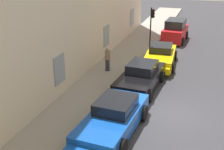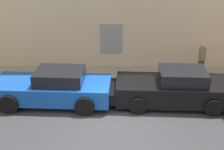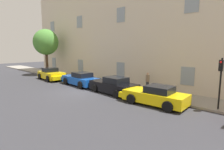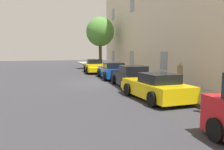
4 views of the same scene
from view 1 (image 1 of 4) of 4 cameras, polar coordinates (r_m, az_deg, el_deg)
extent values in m
plane|color=#333338|center=(15.05, 10.02, -7.07)|extent=(80.00, 80.00, 0.00)
cube|color=gray|center=(15.99, -4.65, -4.70)|extent=(60.00, 3.05, 0.14)
cube|color=#8C99A3|center=(15.99, -9.76, 1.02)|extent=(1.10, 0.06, 1.50)
cube|color=#8C99A3|center=(22.41, -1.04, 7.35)|extent=(1.10, 0.06, 1.50)
cube|color=#8C99A3|center=(29.27, 3.79, 10.72)|extent=(1.10, 0.06, 1.50)
cube|color=#144CB2|center=(13.12, 0.15, -8.48)|extent=(4.75, 2.13, 0.71)
cube|color=black|center=(13.12, 0.71, -5.50)|extent=(1.94, 1.60, 0.49)
cube|color=#144CB2|center=(11.59, -3.66, -13.58)|extent=(1.49, 1.80, 0.39)
cylinder|color=black|center=(11.82, 1.86, -13.41)|extent=(0.75, 0.28, 0.74)
cylinder|color=black|center=(12.45, -6.43, -11.51)|extent=(0.75, 0.28, 0.74)
cylinder|color=black|center=(14.16, 5.86, -7.09)|extent=(0.75, 0.28, 0.74)
cylinder|color=black|center=(14.70, -1.20, -5.83)|extent=(0.75, 0.28, 0.74)
cube|color=black|center=(17.30, 5.29, -0.86)|extent=(4.60, 2.11, 0.80)
cube|color=black|center=(17.37, 5.68, 1.51)|extent=(1.88, 1.59, 0.50)
cube|color=black|center=(15.61, 3.20, -3.80)|extent=(1.44, 1.79, 0.44)
cylinder|color=black|center=(15.94, 7.05, -3.85)|extent=(0.67, 0.28, 0.66)
cylinder|color=black|center=(16.44, 0.76, -2.85)|extent=(0.67, 0.28, 0.66)
cylinder|color=black|center=(18.43, 9.29, -0.34)|extent=(0.67, 0.28, 0.66)
cylinder|color=black|center=(18.87, 3.77, 0.44)|extent=(0.67, 0.28, 0.66)
cube|color=yellow|center=(21.24, 8.98, 3.28)|extent=(4.41, 2.11, 0.71)
cube|color=black|center=(21.38, 9.17, 5.02)|extent=(1.81, 1.58, 0.46)
cube|color=yellow|center=(19.49, 8.35, 1.34)|extent=(1.39, 1.77, 0.39)
cylinder|color=black|center=(19.99, 11.15, 1.35)|extent=(0.70, 0.28, 0.69)
cylinder|color=black|center=(20.16, 5.93, 1.83)|extent=(0.70, 0.28, 0.69)
cylinder|color=black|center=(22.51, 11.66, 3.63)|extent=(0.70, 0.28, 0.69)
cylinder|color=black|center=(22.66, 7.01, 4.05)|extent=(0.70, 0.28, 0.69)
cube|color=red|center=(27.50, 11.67, 7.58)|extent=(3.81, 1.91, 1.07)
cube|color=#1E232B|center=(27.31, 11.81, 9.38)|extent=(2.31, 1.62, 0.70)
cylinder|color=black|center=(26.39, 12.98, 6.15)|extent=(0.67, 0.24, 0.66)
cylinder|color=black|center=(26.67, 9.37, 6.59)|extent=(0.67, 0.24, 0.66)
cylinder|color=black|center=(28.53, 13.73, 7.24)|extent=(0.67, 0.24, 0.66)
cylinder|color=black|center=(28.79, 10.36, 7.64)|extent=(0.67, 0.24, 0.66)
cylinder|color=black|center=(24.54, 7.20, 8.73)|extent=(0.10, 0.10, 3.15)
cube|color=black|center=(24.29, 7.65, 11.29)|extent=(0.22, 0.20, 0.66)
sphere|color=red|center=(24.24, 7.94, 11.76)|extent=(0.12, 0.12, 0.12)
sphere|color=black|center=(24.27, 7.91, 11.27)|extent=(0.12, 0.12, 0.12)
sphere|color=black|center=(24.31, 7.89, 10.78)|extent=(0.12, 0.12, 0.12)
cylinder|color=#333338|center=(19.59, -0.85, 1.90)|extent=(0.32, 0.32, 0.76)
cylinder|color=#8C7259|center=(19.37, -0.86, 3.79)|extent=(0.40, 0.40, 0.59)
sphere|color=tan|center=(19.25, -0.87, 4.96)|extent=(0.22, 0.22, 0.22)
camera|label=2|loc=(15.30, 49.22, 9.64)|focal=49.69mm
camera|label=3|loc=(27.62, 35.09, 10.95)|focal=29.20mm
camera|label=4|loc=(31.01, 22.68, 11.41)|focal=38.09mm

